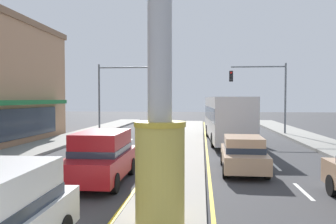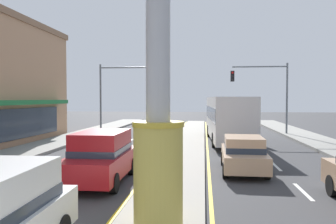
# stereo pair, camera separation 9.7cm
# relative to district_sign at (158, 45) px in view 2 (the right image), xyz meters

# --- Properties ---
(median_strip) EXTENTS (2.24, 52.00, 0.14)m
(median_strip) POSITION_rel_district_sign_xyz_m (0.00, 12.66, -4.33)
(median_strip) COLOR gray
(median_strip) RESTS_ON ground
(sidewalk_left) EXTENTS (2.94, 60.00, 0.18)m
(sidewalk_left) POSITION_rel_district_sign_xyz_m (-9.19, 10.66, -4.31)
(sidewalk_left) COLOR gray
(sidewalk_left) RESTS_ON ground
(lane_markings) EXTENTS (8.98, 52.00, 0.01)m
(lane_markings) POSITION_rel_district_sign_xyz_m (0.00, 11.30, -4.40)
(lane_markings) COLOR silver
(lane_markings) RESTS_ON ground
(district_sign) EXTENTS (7.67, 1.24, 8.21)m
(district_sign) POSITION_rel_district_sign_xyz_m (0.00, 0.00, 0.00)
(district_sign) COLOR gold
(district_sign) RESTS_ON median_strip
(traffic_light_left_side) EXTENTS (4.86, 0.46, 6.20)m
(traffic_light_left_side) POSITION_rel_district_sign_xyz_m (-6.35, 21.68, -0.16)
(traffic_light_left_side) COLOR slate
(traffic_light_left_side) RESTS_ON ground
(traffic_light_right_side) EXTENTS (4.86, 0.46, 6.20)m
(traffic_light_right_side) POSITION_rel_district_sign_xyz_m (6.35, 22.08, -0.16)
(traffic_light_right_side) COLOR slate
(traffic_light_right_side) RESTS_ON ground
(bus_near_right_lane) EXTENTS (2.95, 11.29, 3.26)m
(bus_near_right_lane) POSITION_rel_district_sign_xyz_m (2.77, 17.12, -2.53)
(bus_near_right_lane) COLOR silver
(bus_near_right_lane) RESTS_ON ground
(sedan_near_left_lane) EXTENTS (1.92, 4.34, 1.53)m
(sedan_near_left_lane) POSITION_rel_district_sign_xyz_m (2.77, 6.85, -3.61)
(sedan_near_left_lane) COLOR tan
(sedan_near_left_lane) RESTS_ON ground
(suv_mid_left_lane) EXTENTS (2.01, 4.62, 1.90)m
(suv_mid_left_lane) POSITION_rel_district_sign_xyz_m (-2.77, 4.47, -3.42)
(suv_mid_left_lane) COLOR maroon
(suv_mid_left_lane) RESTS_ON ground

